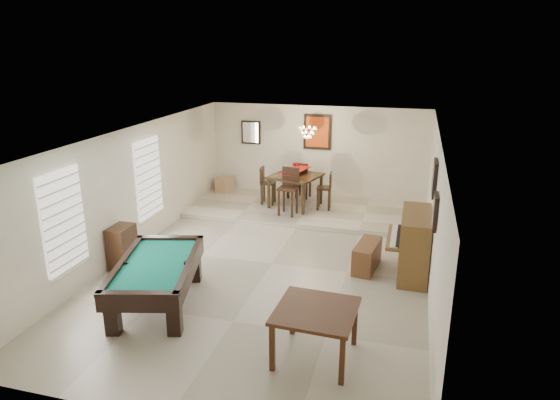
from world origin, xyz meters
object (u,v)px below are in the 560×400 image
at_px(pool_table, 157,284).
at_px(upright_piano, 407,244).
at_px(apothecary_chest, 122,247).
at_px(dining_chair_west, 268,186).
at_px(piano_bench, 367,256).
at_px(chandelier, 308,128).
at_px(dining_chair_south, 288,192).
at_px(square_table, 315,333).
at_px(dining_chair_north, 303,180).
at_px(flower_vase, 295,166).
at_px(dining_chair_east, 324,191).
at_px(corner_bench, 224,185).
at_px(dining_table, 295,188).

distance_m(pool_table, upright_piano, 4.60).
xyz_separation_m(apothecary_chest, dining_chair_west, (1.71, 4.25, 0.19)).
height_order(piano_bench, chandelier, chandelier).
height_order(dining_chair_south, chandelier, chandelier).
bearing_deg(apothecary_chest, piano_bench, 14.23).
bearing_deg(square_table, dining_chair_north, 104.05).
height_order(flower_vase, dining_chair_east, flower_vase).
xyz_separation_m(piano_bench, dining_chair_north, (-2.14, 3.84, 0.36)).
xyz_separation_m(upright_piano, dining_chair_west, (-3.64, 3.08, 0.00)).
distance_m(piano_bench, flower_vase, 3.88).
height_order(square_table, dining_chair_north, dining_chair_north).
relative_size(pool_table, apothecary_chest, 2.66).
distance_m(dining_chair_west, corner_bench, 1.73).
distance_m(apothecary_chest, dining_chair_west, 4.59).
xyz_separation_m(piano_bench, dining_table, (-2.18, 3.08, 0.33)).
relative_size(dining_table, dining_chair_south, 0.98).
xyz_separation_m(upright_piano, apothecary_chest, (-5.35, -1.17, -0.19)).
bearing_deg(corner_bench, pool_table, -78.92).
bearing_deg(dining_table, dining_chair_north, 86.98).
relative_size(dining_table, dining_chair_east, 1.19).
bearing_deg(flower_vase, upright_piano, -46.64).
relative_size(dining_chair_south, dining_chair_west, 1.19).
xyz_separation_m(pool_table, square_table, (2.84, -0.75, 0.00)).
xyz_separation_m(flower_vase, corner_bench, (-2.27, 0.74, -0.86)).
bearing_deg(corner_bench, chandelier, -18.68).
bearing_deg(piano_bench, dining_chair_west, 133.38).
distance_m(upright_piano, dining_chair_south, 3.75).
distance_m(dining_chair_north, dining_chair_west, 1.09).
bearing_deg(flower_vase, apothecary_chest, -119.94).
xyz_separation_m(dining_table, dining_chair_west, (-0.73, 0.00, 0.02)).
bearing_deg(square_table, dining_chair_east, 99.35).
bearing_deg(dining_chair_north, dining_chair_east, 138.78).
height_order(upright_piano, dining_chair_north, upright_piano).
bearing_deg(upright_piano, dining_table, 133.36).
height_order(dining_table, corner_bench, dining_table).
relative_size(square_table, dining_table, 0.94).
distance_m(dining_chair_east, chandelier, 1.66).
relative_size(piano_bench, corner_bench, 2.08).
height_order(upright_piano, flower_vase, flower_vase).
xyz_separation_m(flower_vase, dining_chair_north, (0.04, 0.77, -0.56)).
xyz_separation_m(square_table, upright_piano, (1.13, 3.07, 0.23)).
bearing_deg(dining_chair_south, dining_chair_east, 47.17).
distance_m(square_table, chandelier, 6.44).
distance_m(square_table, flower_vase, 6.45).
bearing_deg(dining_chair_north, square_table, 111.02).
bearing_deg(flower_vase, dining_chair_south, -90.93).
xyz_separation_m(dining_chair_north, dining_chair_east, (0.72, -0.81, -0.02)).
distance_m(piano_bench, dining_table, 3.78).
relative_size(pool_table, chandelier, 3.74).
bearing_deg(pool_table, apothecary_chest, 125.70).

